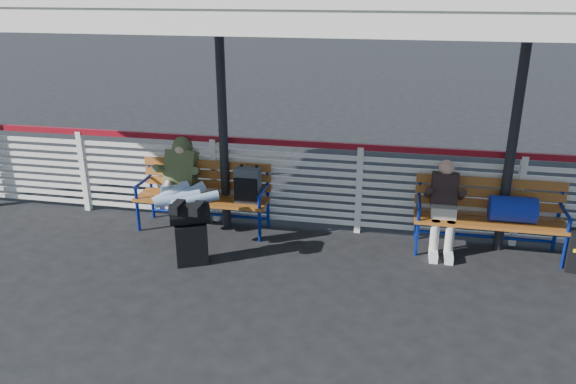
% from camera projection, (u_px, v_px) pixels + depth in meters
% --- Properties ---
extents(ground, '(60.00, 60.00, 0.00)m').
position_uv_depth(ground, '(341.00, 306.00, 5.89)').
color(ground, black).
rests_on(ground, ground).
extents(fence, '(12.08, 0.08, 1.24)m').
position_uv_depth(fence, '(359.00, 186.00, 7.41)').
color(fence, silver).
rests_on(fence, ground).
extents(luggage_stack, '(0.53, 0.43, 0.77)m').
position_uv_depth(luggage_stack, '(191.00, 231.00, 6.65)').
color(luggage_stack, black).
rests_on(luggage_stack, ground).
extents(bench_left, '(1.80, 0.56, 0.93)m').
position_uv_depth(bench_left, '(217.00, 188.00, 7.53)').
color(bench_left, '#9A571D').
rests_on(bench_left, ground).
extents(bench_right, '(1.80, 0.56, 0.92)m').
position_uv_depth(bench_right, '(499.00, 210.00, 6.84)').
color(bench_right, '#9A571D').
rests_on(bench_right, ground).
extents(traveler_man, '(0.93, 1.59, 0.77)m').
position_uv_depth(traveler_man, '(182.00, 189.00, 7.22)').
color(traveler_man, '#8FA6C1').
rests_on(traveler_man, ground).
extents(companion_person, '(0.32, 0.66, 1.15)m').
position_uv_depth(companion_person, '(444.00, 206.00, 6.92)').
color(companion_person, '#ACA99C').
rests_on(companion_person, ground).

